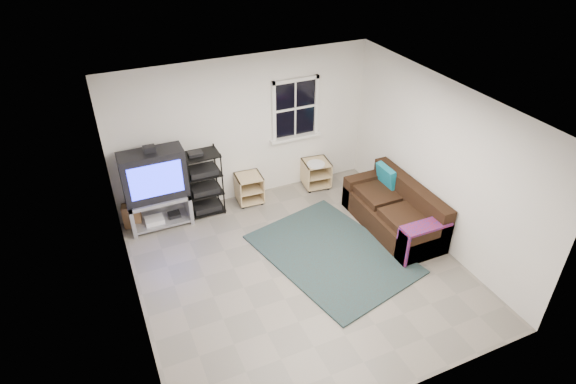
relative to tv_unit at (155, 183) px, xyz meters
name	(u,v)px	position (x,y,z in m)	size (l,w,h in m)	color
room	(295,112)	(2.60, 0.24, 0.67)	(4.60, 4.62, 4.60)	gray
tv_unit	(155,183)	(0.00, 0.00, 0.00)	(1.01, 0.50, 1.48)	#93949B
av_rack	(204,187)	(0.80, 0.04, -0.30)	(0.59, 0.43, 1.18)	black
side_table_left	(249,187)	(1.60, 0.07, -0.53)	(0.47, 0.47, 0.53)	tan
side_table_right	(315,171)	(2.93, 0.04, -0.51)	(0.52, 0.52, 0.55)	tan
sofa	(395,212)	(3.54, -1.69, -0.50)	(0.84, 1.90, 0.87)	black
shag_rug	(332,254)	(2.25, -1.90, -0.80)	(1.75, 2.41, 0.03)	#312016
paper_bag	(132,216)	(-0.45, 0.13, -0.61)	(0.28, 0.18, 0.41)	olive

